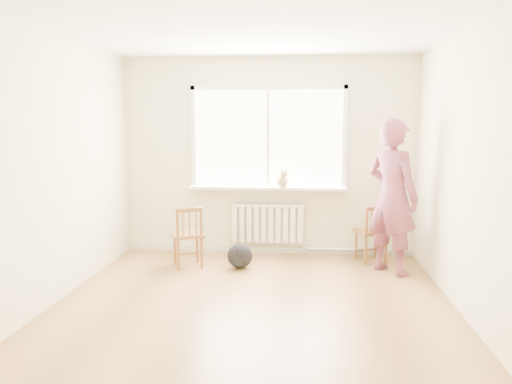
% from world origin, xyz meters
% --- Properties ---
extents(floor, '(4.50, 4.50, 0.00)m').
position_xyz_m(floor, '(0.00, 0.00, 0.00)').
color(floor, '#A47343').
rests_on(floor, ground).
extents(ceiling, '(4.50, 4.50, 0.00)m').
position_xyz_m(ceiling, '(0.00, 0.00, 2.70)').
color(ceiling, white).
rests_on(ceiling, back_wall).
extents(back_wall, '(4.00, 0.01, 2.70)m').
position_xyz_m(back_wall, '(0.00, 2.25, 1.35)').
color(back_wall, beige).
rests_on(back_wall, ground).
extents(window, '(2.12, 0.05, 1.42)m').
position_xyz_m(window, '(0.00, 2.22, 1.66)').
color(window, white).
rests_on(window, back_wall).
extents(windowsill, '(2.15, 0.22, 0.04)m').
position_xyz_m(windowsill, '(0.00, 2.14, 0.93)').
color(windowsill, white).
rests_on(windowsill, back_wall).
extents(radiator, '(1.00, 0.12, 0.55)m').
position_xyz_m(radiator, '(0.00, 2.16, 0.44)').
color(radiator, white).
rests_on(radiator, back_wall).
extents(heating_pipe, '(1.40, 0.04, 0.04)m').
position_xyz_m(heating_pipe, '(1.25, 2.19, 0.08)').
color(heating_pipe, silver).
rests_on(heating_pipe, back_wall).
extents(baseboard, '(4.00, 0.03, 0.08)m').
position_xyz_m(baseboard, '(0.00, 2.23, 0.04)').
color(baseboard, beige).
rests_on(baseboard, ground).
extents(chair_left, '(0.50, 0.49, 0.78)m').
position_xyz_m(chair_left, '(-0.94, 1.41, 0.39)').
color(chair_left, brown).
rests_on(chair_left, floor).
extents(chair_right, '(0.47, 0.46, 0.75)m').
position_xyz_m(chair_right, '(1.39, 1.86, 0.38)').
color(chair_right, brown).
rests_on(chair_right, floor).
extents(person, '(0.79, 0.80, 1.86)m').
position_xyz_m(person, '(1.55, 1.44, 0.93)').
color(person, '#BF403F').
rests_on(person, floor).
extents(cat, '(0.23, 0.41, 0.28)m').
position_xyz_m(cat, '(0.21, 2.05, 1.06)').
color(cat, '#CCB98B').
rests_on(cat, windowsill).
extents(backpack, '(0.37, 0.32, 0.31)m').
position_xyz_m(backpack, '(-0.29, 1.43, 0.16)').
color(backpack, black).
rests_on(backpack, floor).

